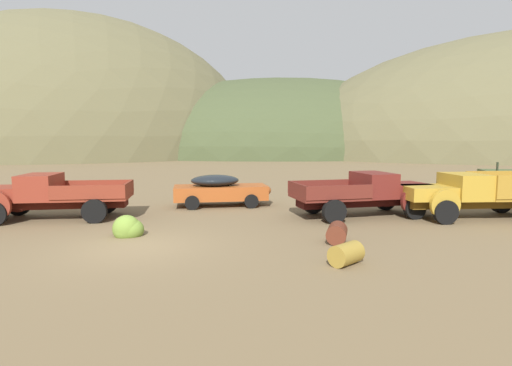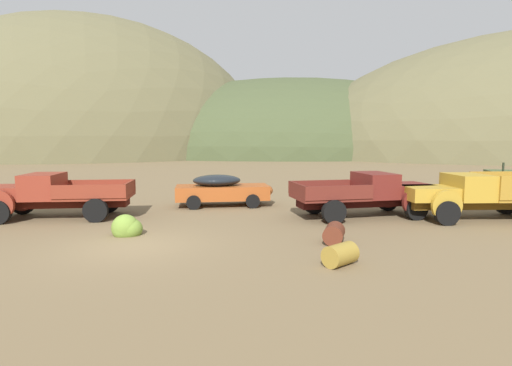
% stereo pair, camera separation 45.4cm
% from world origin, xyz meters
% --- Properties ---
extents(ground_plane, '(300.00, 300.00, 0.00)m').
position_xyz_m(ground_plane, '(0.00, 0.00, 0.00)').
color(ground_plane, brown).
extents(hill_distant, '(74.98, 70.60, 55.34)m').
position_xyz_m(hill_distant, '(-27.64, 75.84, 0.00)').
color(hill_distant, brown).
rests_on(hill_distant, ground).
extents(hill_far_left, '(85.30, 55.20, 30.96)m').
position_xyz_m(hill_far_left, '(15.85, 72.90, 0.00)').
color(hill_far_left, '#424C2D').
rests_on(hill_far_left, ground).
extents(truck_rust_red, '(6.16, 2.71, 1.89)m').
position_xyz_m(truck_rust_red, '(-4.78, 4.74, 0.99)').
color(truck_rust_red, '#42140D').
rests_on(truck_rust_red, ground).
extents(car_oxide_orange, '(4.94, 2.30, 1.57)m').
position_xyz_m(car_oxide_orange, '(2.69, 7.52, 0.82)').
color(car_oxide_orange, '#A34C1E').
rests_on(car_oxide_orange, ground).
extents(truck_oxblood, '(6.21, 3.22, 1.89)m').
position_xyz_m(truck_oxblood, '(9.10, 4.39, 0.99)').
color(truck_oxblood, black).
rests_on(truck_oxblood, ground).
extents(truck_mustard, '(6.32, 2.44, 1.91)m').
position_xyz_m(truck_mustard, '(12.97, 3.50, 1.03)').
color(truck_mustard, '#593D12').
rests_on(truck_mustard, ground).
extents(oil_drum_tipped, '(1.08, 1.03, 0.59)m').
position_xyz_m(oil_drum_tipped, '(5.95, -2.25, 0.29)').
color(oil_drum_tipped, olive).
rests_on(oil_drum_tipped, ground).
extents(oil_drum_foreground, '(0.91, 1.08, 0.64)m').
position_xyz_m(oil_drum_foreground, '(6.34, 0.03, 0.32)').
color(oil_drum_foreground, '#5B2819').
rests_on(oil_drum_foreground, ground).
extents(bush_near_barrel, '(1.06, 0.88, 0.95)m').
position_xyz_m(bush_near_barrel, '(-0.62, 1.48, 0.23)').
color(bush_near_barrel, olive).
rests_on(bush_near_barrel, ground).
extents(bush_back_edge, '(0.87, 0.78, 0.87)m').
position_xyz_m(bush_back_edge, '(-5.88, 7.97, 0.22)').
color(bush_back_edge, '#5B8E42').
rests_on(bush_back_edge, ground).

